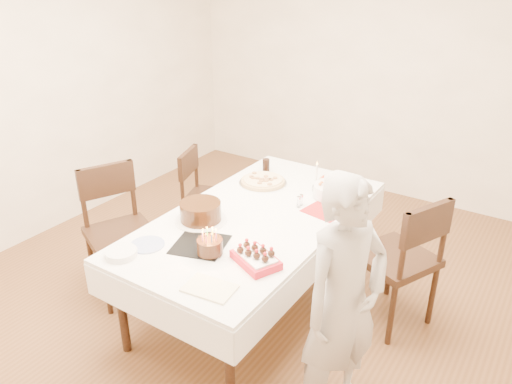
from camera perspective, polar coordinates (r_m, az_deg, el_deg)
The scene contains 22 objects.
floor at distance 4.06m, azimuth -0.97°, elevation -11.69°, with size 5.00×5.00×0.00m, color brown.
wall_back at distance 5.60m, azimuth 13.90°, elevation 13.29°, with size 4.50×0.04×2.70m, color white.
wall_left at distance 5.01m, azimuth -23.27°, elevation 10.65°, with size 0.04×5.00×2.70m, color white.
dining_table at distance 3.79m, azimuth -0.00°, elevation -7.75°, with size 1.14×2.14×0.75m, color silver.
chair_right_savory at distance 3.69m, azimuth 15.60°, elevation -7.28°, with size 0.53×0.53×1.03m, color black, non-canonical shape.
chair_left_savory at distance 4.56m, azimuth -5.27°, elevation -0.74°, with size 0.46×0.46×0.91m, color black, non-canonical shape.
chair_left_dessert at distance 3.97m, azimuth -15.17°, elevation -4.76°, with size 0.53×0.53×1.03m, color black, non-canonical shape.
person at distance 2.79m, azimuth 9.97°, elevation -12.48°, with size 0.55×0.36×1.51m, color #B3ADA9.
pizza_white at distance 4.11m, azimuth 0.79°, elevation 1.26°, with size 0.39×0.39×0.04m, color beige.
pizza_pepperoni at distance 4.14m, azimuth 9.50°, elevation 1.12°, with size 0.36×0.36×0.04m, color red.
red_placemat at distance 3.71m, azimuth 7.93°, elevation -2.13°, with size 0.27×0.27×0.01m, color #B21E1E.
pasta_bowl at distance 3.90m, azimuth 8.72°, elevation 0.15°, with size 0.30×0.30×0.09m, color white.
taper_candle at distance 3.96m, azimuth 6.92°, elevation 1.79°, with size 0.05×0.05×0.25m, color white.
shaker_pair at distance 3.73m, azimuth 4.89°, elevation -1.12°, with size 0.07×0.07×0.09m, color white, non-canonical shape.
cola_glass at distance 4.33m, azimuth 1.16°, elevation 3.07°, with size 0.06×0.06×0.11m, color black.
layer_cake at distance 3.53m, azimuth -6.35°, elevation -2.27°, with size 0.37×0.37×0.14m, color #331B0C.
cake_board at distance 3.28m, azimuth -6.39°, elevation -6.02°, with size 0.33×0.33×0.01m, color black.
birthday_cake at distance 3.13m, azimuth -5.32°, elevation -5.67°, with size 0.16×0.16×0.16m, color #391F0F.
strawberry_box at distance 3.05m, azimuth -0.03°, elevation -7.57°, with size 0.30×0.20×0.07m, color #B21421, non-canonical shape.
box_lid at distance 2.87m, azimuth -5.32°, elevation -10.98°, with size 0.29×0.19×0.02m, color beige.
plate_stack at distance 3.24m, azimuth -15.15°, elevation -6.74°, with size 0.20×0.20×0.04m, color white.
china_plate at distance 3.32m, azimuth -12.32°, elevation -5.90°, with size 0.22×0.22×0.01m, color white.
Camera 1 is at (1.84, -2.67, 2.44)m, focal length 35.00 mm.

